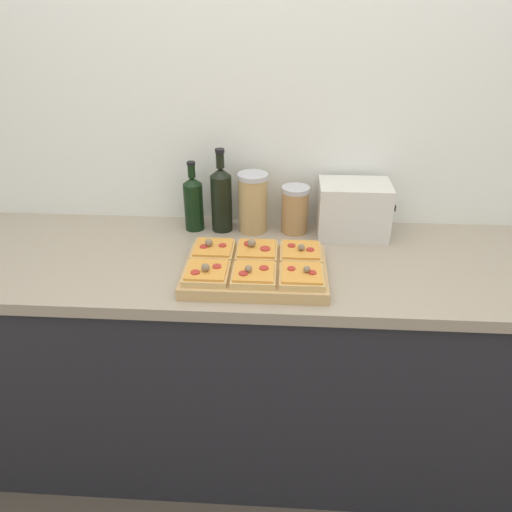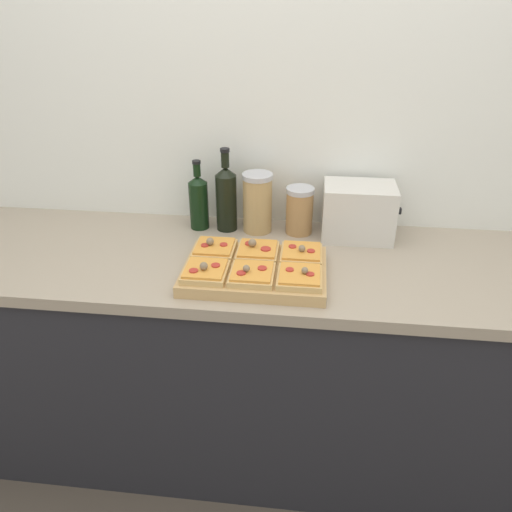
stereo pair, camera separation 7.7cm
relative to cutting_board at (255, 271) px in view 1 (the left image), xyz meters
The scene contains 15 objects.
ground_plane 0.93m from the cutting_board, 71.65° to the right, with size 12.00×12.00×0.00m, color #4C4238.
wall_back 0.59m from the cutting_board, 82.34° to the left, with size 6.00×0.06×2.50m.
kitchen_counter 0.48m from the cutting_board, 62.71° to the left, with size 2.63×0.67×0.89m.
cutting_board is the anchor object (origin of this frame).
pizza_slice_back_left 0.17m from the cutting_board, 152.64° to the left, with size 0.14×0.14×0.05m.
pizza_slice_back_center 0.08m from the cutting_board, 90.52° to the left, with size 0.14×0.14×0.06m.
pizza_slice_back_right 0.17m from the cutting_board, 27.37° to the left, with size 0.14×0.14×0.05m.
pizza_slice_front_left 0.17m from the cutting_board, 152.41° to the right, with size 0.14×0.14×0.05m.
pizza_slice_front_center 0.08m from the cutting_board, 90.24° to the right, with size 0.14×0.14×0.05m.
pizza_slice_front_right 0.17m from the cutting_board, 27.40° to the right, with size 0.14×0.14×0.05m.
olive_oil_bottle 0.44m from the cutting_board, 126.55° to the left, with size 0.07×0.07×0.27m.
wine_bottle 0.39m from the cutting_board, 113.39° to the left, with size 0.08×0.08×0.32m.
grain_jar_tall 0.36m from the cutting_board, 95.19° to the left, with size 0.11×0.11×0.23m.
grain_jar_short 0.38m from the cutting_board, 69.84° to the left, with size 0.10×0.10×0.18m.
toaster_oven 0.49m from the cutting_board, 44.34° to the left, with size 0.28×0.18×0.20m.
Camera 1 is at (0.02, -1.20, 1.72)m, focal length 35.00 mm.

